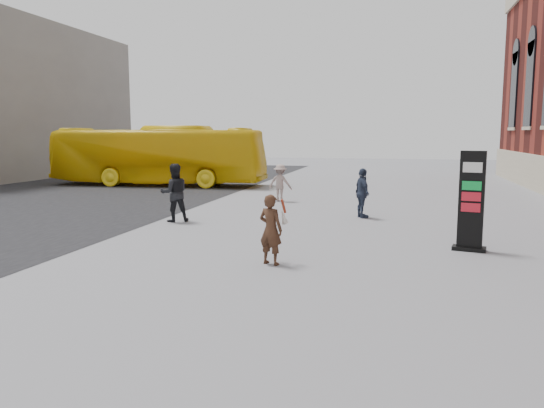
% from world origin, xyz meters
% --- Properties ---
extents(ground, '(100.00, 100.00, 0.00)m').
position_xyz_m(ground, '(0.00, 0.00, 0.00)').
color(ground, '#9E9EA3').
extents(info_pylon, '(0.85, 0.54, 2.46)m').
position_xyz_m(info_pylon, '(4.46, 2.13, 1.23)').
color(info_pylon, black).
rests_on(info_pylon, ground).
extents(woman, '(0.72, 0.69, 1.56)m').
position_xyz_m(woman, '(0.01, -0.36, 0.80)').
color(woman, '#372215').
rests_on(woman, ground).
extents(bus, '(11.93, 3.35, 3.29)m').
position_xyz_m(bus, '(-10.27, 15.72, 1.64)').
color(bus, yellow).
rests_on(bus, road).
extents(pedestrian_a, '(1.17, 1.10, 1.90)m').
position_xyz_m(pedestrian_a, '(-4.41, 4.48, 0.95)').
color(pedestrian_a, black).
rests_on(pedestrian_a, ground).
extents(pedestrian_b, '(1.09, 0.72, 1.58)m').
position_xyz_m(pedestrian_b, '(-2.17, 10.39, 0.79)').
color(pedestrian_b, gray).
rests_on(pedestrian_b, ground).
extents(pedestrian_c, '(0.81, 1.08, 1.70)m').
position_xyz_m(pedestrian_c, '(1.53, 6.69, 0.85)').
color(pedestrian_c, '#2D374C').
rests_on(pedestrian_c, ground).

